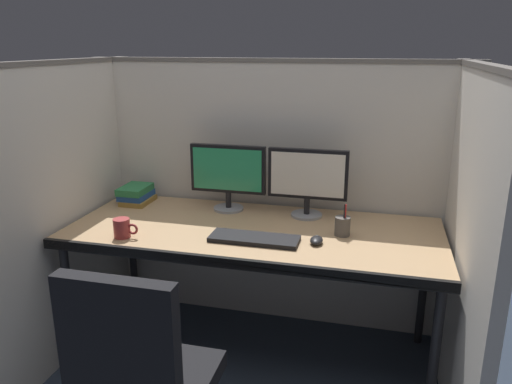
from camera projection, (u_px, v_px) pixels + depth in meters
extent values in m
cube|color=beige|center=(272.00, 197.00, 2.95)|extent=(2.20, 0.05, 1.55)
cube|color=#605B56|center=(274.00, 60.00, 2.73)|extent=(2.21, 0.06, 0.02)
cube|color=beige|center=(71.00, 213.00, 2.68)|extent=(0.05, 1.40, 1.55)
cube|color=#605B56|center=(54.00, 62.00, 2.46)|extent=(0.06, 1.41, 0.02)
cube|color=beige|center=(464.00, 248.00, 2.22)|extent=(0.05, 1.40, 1.55)
cube|color=#605B56|center=(487.00, 66.00, 1.99)|extent=(0.06, 1.41, 0.02)
cube|color=tan|center=(254.00, 232.00, 2.56)|extent=(1.90, 0.80, 0.04)
cube|color=black|center=(232.00, 263.00, 2.20)|extent=(1.90, 0.02, 0.05)
cylinder|color=black|center=(70.00, 307.00, 2.56)|extent=(0.04, 0.04, 0.70)
cylinder|color=black|center=(434.00, 358.00, 2.14)|extent=(0.04, 0.04, 0.70)
cylinder|color=black|center=(133.00, 255.00, 3.19)|extent=(0.04, 0.04, 0.70)
cylinder|color=black|center=(423.00, 287.00, 2.77)|extent=(0.04, 0.04, 0.70)
cube|color=black|center=(119.00, 349.00, 1.55)|extent=(0.40, 0.06, 0.48)
cylinder|color=gray|center=(229.00, 208.00, 2.84)|extent=(0.17, 0.17, 0.01)
cylinder|color=black|center=(228.00, 200.00, 2.82)|extent=(0.03, 0.03, 0.09)
cube|color=black|center=(228.00, 169.00, 2.77)|extent=(0.43, 0.03, 0.27)
cube|color=#268C59|center=(227.00, 170.00, 2.76)|extent=(0.39, 0.01, 0.23)
cylinder|color=gray|center=(307.00, 215.00, 2.73)|extent=(0.17, 0.17, 0.01)
cylinder|color=black|center=(307.00, 206.00, 2.72)|extent=(0.03, 0.03, 0.09)
cube|color=black|center=(308.00, 174.00, 2.66)|extent=(0.43, 0.03, 0.27)
cube|color=silver|center=(307.00, 175.00, 2.65)|extent=(0.39, 0.01, 0.23)
cube|color=black|center=(254.00, 239.00, 2.39)|extent=(0.43, 0.15, 0.02)
ellipsoid|color=black|center=(316.00, 240.00, 2.35)|extent=(0.06, 0.10, 0.03)
cylinder|color=#59595B|center=(317.00, 236.00, 2.36)|extent=(0.01, 0.01, 0.01)
cube|color=olive|center=(138.00, 201.00, 2.96)|extent=(0.15, 0.21, 0.03)
cube|color=#1E478C|center=(136.00, 195.00, 2.96)|extent=(0.15, 0.21, 0.03)
cube|color=#26723F|center=(135.00, 189.00, 2.95)|extent=(0.15, 0.21, 0.04)
cylinder|color=#4C4742|center=(342.00, 226.00, 2.45)|extent=(0.08, 0.08, 0.09)
cylinder|color=red|center=(345.00, 219.00, 2.43)|extent=(0.01, 0.01, 0.15)
cylinder|color=#263FB2|center=(344.00, 219.00, 2.44)|extent=(0.01, 0.01, 0.15)
cylinder|color=black|center=(344.00, 219.00, 2.42)|extent=(0.01, 0.01, 0.16)
cylinder|color=#993333|center=(122.00, 228.00, 2.42)|extent=(0.08, 0.08, 0.09)
torus|color=#993333|center=(133.00, 229.00, 2.41)|extent=(0.06, 0.01, 0.06)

